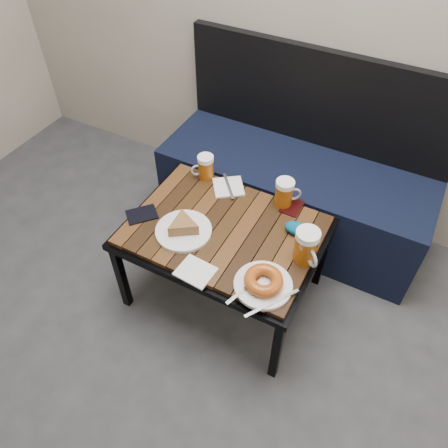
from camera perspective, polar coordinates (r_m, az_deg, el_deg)
The scene contains 12 objects.
bench at distance 2.39m, azimuth 9.13°, elevation 4.70°, with size 1.40×0.50×0.95m.
cafe_table at distance 1.91m, azimuth -0.00°, elevation -1.49°, with size 0.84×0.62×0.47m.
beer_mug_left at distance 2.08m, azimuth -2.46°, elevation 7.44°, with size 0.11×0.10×0.12m.
beer_mug_centre at distance 1.95m, azimuth 7.93°, elevation 4.05°, with size 0.12×0.11×0.13m.
beer_mug_right at distance 1.74m, azimuth 10.70°, elevation -2.86°, with size 0.14×0.13×0.15m.
plate_pie at distance 1.85m, azimuth -5.33°, elevation -0.49°, with size 0.24×0.24×0.07m.
plate_bagel at distance 1.67m, azimuth 5.16°, elevation -7.60°, with size 0.25×0.28×0.06m.
napkin_left at distance 2.06m, azimuth 0.59°, elevation 4.87°, with size 0.19×0.19×0.01m.
napkin_right at distance 1.72m, azimuth -3.74°, elevation -6.23°, with size 0.15×0.13×0.01m.
passport_navy at distance 1.96m, azimuth -10.70°, elevation 1.23°, with size 0.09×0.13×0.01m, color black.
passport_burgundy at distance 1.99m, azimuth 8.86°, elevation 2.27°, with size 0.08×0.11×0.01m, color black.
knit_pouch at distance 1.87m, azimuth 9.54°, elevation -0.58°, with size 0.11×0.07×0.05m, color navy.
Camera 1 is at (0.44, 0.03, 1.85)m, focal length 35.00 mm.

